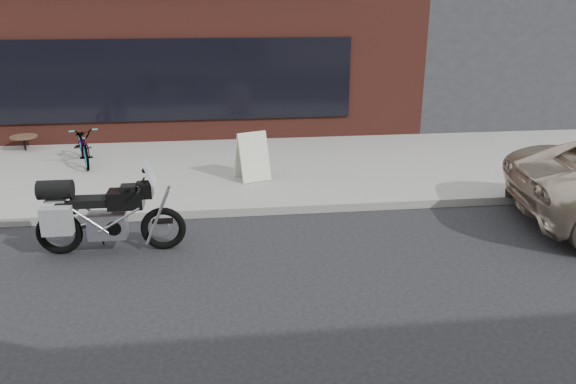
{
  "coord_description": "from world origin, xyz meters",
  "views": [
    {
      "loc": [
        -0.3,
        -5.21,
        3.7
      ],
      "look_at": [
        0.67,
        2.8,
        0.85
      ],
      "focal_mm": 35.0,
      "sensor_mm": 36.0,
      "label": 1
    }
  ],
  "objects": [
    {
      "name": "neighbour_building",
      "position": [
        10.0,
        14.0,
        3.0
      ],
      "size": [
        10.0,
        10.0,
        6.0
      ],
      "primitive_type": "cube",
      "color": "#27272C",
      "rests_on": "ground"
    },
    {
      "name": "near_sidewalk",
      "position": [
        0.0,
        7.0,
        0.07
      ],
      "size": [
        44.0,
        6.0,
        0.15
      ],
      "primitive_type": "cube",
      "color": "gray",
      "rests_on": "ground"
    },
    {
      "name": "cafe_table",
      "position": [
        -5.0,
        8.51,
        0.48
      ],
      "size": [
        0.62,
        0.62,
        0.36
      ],
      "color": "black",
      "rests_on": "near_sidewalk"
    },
    {
      "name": "bicycle_front",
      "position": [
        -3.32,
        7.19,
        0.58
      ],
      "size": [
        1.05,
        1.75,
        0.87
      ],
      "primitive_type": "imported",
      "rotation": [
        0.0,
        0.0,
        0.31
      ],
      "color": "gray",
      "rests_on": "near_sidewalk"
    },
    {
      "name": "ground",
      "position": [
        0.0,
        0.0,
        0.0
      ],
      "size": [
        120.0,
        120.0,
        0.0
      ],
      "primitive_type": "plane",
      "color": "black",
      "rests_on": "ground"
    },
    {
      "name": "storefront",
      "position": [
        -2.0,
        13.98,
        2.25
      ],
      "size": [
        14.0,
        10.07,
        4.5
      ],
      "color": "#59261D",
      "rests_on": "ground"
    },
    {
      "name": "sandwich_sign",
      "position": [
        0.29,
        5.68,
        0.63
      ],
      "size": [
        0.76,
        0.73,
        0.96
      ],
      "rotation": [
        0.0,
        0.0,
        0.35
      ],
      "color": "beige",
      "rests_on": "near_sidewalk"
    },
    {
      "name": "motorcycle",
      "position": [
        -2.15,
        2.81,
        0.6
      ],
      "size": [
        2.21,
        0.71,
        1.4
      ],
      "rotation": [
        0.0,
        0.0,
        -0.01
      ],
      "color": "black",
      "rests_on": "ground"
    }
  ]
}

